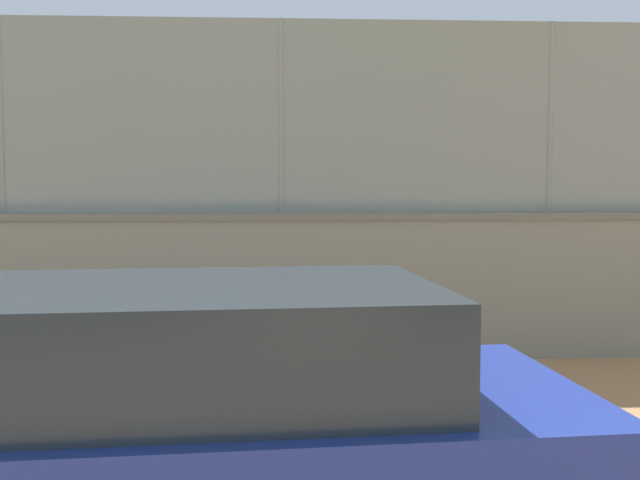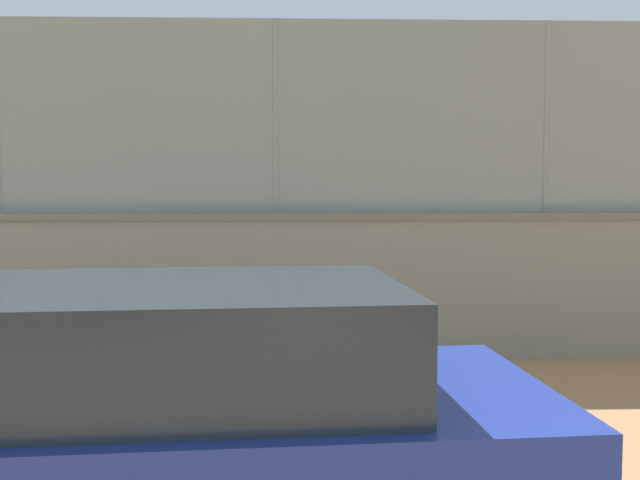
% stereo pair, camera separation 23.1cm
% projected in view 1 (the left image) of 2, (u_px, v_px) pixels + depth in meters
% --- Properties ---
extents(ground_plane, '(260.00, 260.00, 0.00)m').
position_uv_depth(ground_plane, '(365.00, 268.00, 18.70)').
color(ground_plane, tan).
extents(perimeter_wall, '(22.37, 1.05, 1.71)m').
position_uv_depth(perimeter_wall, '(415.00, 285.00, 9.00)').
color(perimeter_wall, gray).
rests_on(perimeter_wall, ground_plane).
extents(fence_panel_on_wall, '(21.98, 0.68, 2.20)m').
position_uv_depth(fence_panel_on_wall, '(417.00, 117.00, 8.86)').
color(fence_panel_on_wall, gray).
rests_on(fence_panel_on_wall, perimeter_wall).
extents(player_near_wall_returning, '(1.22, 0.74, 1.58)m').
position_uv_depth(player_near_wall_returning, '(265.00, 250.00, 12.91)').
color(player_near_wall_returning, '#591919').
rests_on(player_near_wall_returning, ground_plane).
extents(player_crossing_court, '(1.21, 0.68, 1.45)m').
position_uv_depth(player_crossing_court, '(99.00, 268.00, 10.94)').
color(player_crossing_court, navy).
rests_on(player_crossing_court, ground_plane).
extents(player_foreground_swinging, '(0.93, 0.95, 1.51)m').
position_uv_depth(player_foreground_swinging, '(421.00, 231.00, 18.88)').
color(player_foreground_swinging, '#B2B2B2').
rests_on(player_foreground_swinging, ground_plane).
extents(sports_ball, '(0.12, 0.12, 0.12)m').
position_uv_depth(sports_ball, '(297.00, 271.00, 10.47)').
color(sports_ball, yellow).
extents(parked_car_blue, '(4.38, 2.08, 1.56)m').
position_uv_depth(parked_car_blue, '(150.00, 439.00, 3.68)').
color(parked_car_blue, '#23389E').
rests_on(parked_car_blue, ground_plane).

